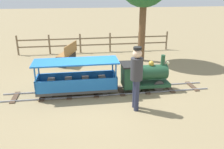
{
  "coord_description": "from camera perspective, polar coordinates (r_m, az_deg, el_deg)",
  "views": [
    {
      "loc": [
        6.24,
        -0.64,
        2.92
      ],
      "look_at": [
        0.0,
        0.3,
        0.55
      ],
      "focal_mm": 37.4,
      "sensor_mm": 36.0,
      "label": 1
    }
  ],
  "objects": [
    {
      "name": "ground_plane",
      "position": [
        6.92,
        -2.43,
        -4.39
      ],
      "size": [
        60.0,
        60.0,
        0.0
      ],
      "primitive_type": "plane",
      "color": "#8C7A56"
    },
    {
      "name": "track",
      "position": [
        6.94,
        -0.92,
        -4.18
      ],
      "size": [
        0.71,
        6.05,
        0.04
      ],
      "color": "gray",
      "rests_on": "ground_plane"
    },
    {
      "name": "locomotive",
      "position": [
        6.96,
        7.56,
        -0.11
      ],
      "size": [
        0.67,
        1.45,
        1.03
      ],
      "color": "#1E472D",
      "rests_on": "ground_plane"
    },
    {
      "name": "passenger_car",
      "position": [
        6.73,
        -8.56,
        -1.47
      ],
      "size": [
        0.77,
        2.35,
        0.97
      ],
      "color": "#3F3F3F",
      "rests_on": "ground_plane"
    },
    {
      "name": "conductor_person",
      "position": [
        5.67,
        6.02,
        0.19
      ],
      "size": [
        0.3,
        0.3,
        1.62
      ],
      "color": "#282D47",
      "rests_on": "ground_plane"
    },
    {
      "name": "park_bench",
      "position": [
        9.59,
        -10.68,
        5.09
      ],
      "size": [
        1.36,
        0.81,
        0.82
      ],
      "color": "olive",
      "rests_on": "ground_plane"
    },
    {
      "name": "fence_section",
      "position": [
        11.13,
        -4.11,
        7.89
      ],
      "size": [
        0.08,
        7.13,
        0.9
      ],
      "color": "#756047",
      "rests_on": "ground_plane"
    }
  ]
}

